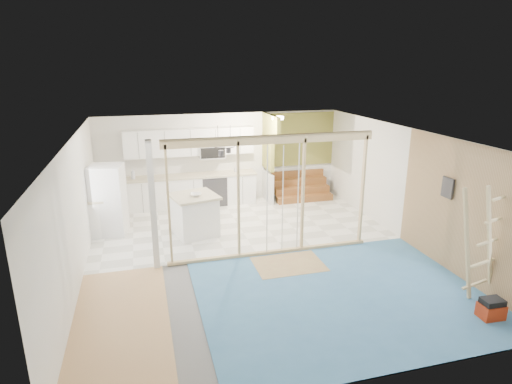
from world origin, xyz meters
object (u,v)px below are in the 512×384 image
object	(u,v)px
toolbox	(491,309)
fridge	(109,200)
island	(195,215)
ladder	(481,243)

from	to	relation	value
toolbox	fridge	bearing A→B (deg)	141.10
island	fridge	bearing A→B (deg)	149.58
island	ladder	world-z (taller)	ladder
fridge	toolbox	distance (m)	8.13
fridge	ladder	size ratio (longest dim) A/B	0.83
island	ladder	xyz separation A→B (m)	(4.29, -4.21, 0.55)
fridge	ladder	world-z (taller)	ladder
island	toolbox	xyz separation A→B (m)	(4.12, -4.79, -0.33)
fridge	island	distance (m)	2.06
toolbox	ladder	bearing A→B (deg)	76.33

